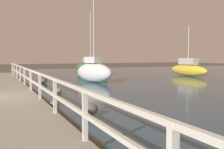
% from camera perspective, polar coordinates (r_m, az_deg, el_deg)
% --- Properties ---
extents(railing, '(0.10, 32.50, 1.10)m').
position_cam_1_polar(railing, '(12.68, -16.50, -0.83)').
color(railing, silver).
rests_on(railing, dock_walkway).
extents(boulder_water_edge, '(0.46, 0.41, 0.34)m').
position_cam_1_polar(boulder_water_edge, '(14.29, -11.76, -3.62)').
color(boulder_water_edge, gray).
rests_on(boulder_water_edge, ground).
extents(boulder_downstream, '(0.37, 0.33, 0.28)m').
position_cam_1_polar(boulder_downstream, '(10.85, -12.35, -6.22)').
color(boulder_downstream, slate).
rests_on(boulder_downstream, ground).
extents(boulder_far_strip, '(0.61, 0.55, 0.46)m').
position_cam_1_polar(boulder_far_strip, '(9.12, -4.95, -7.49)').
color(boulder_far_strip, '#666056').
rests_on(boulder_far_strip, ground).
extents(boulder_upstream, '(0.59, 0.53, 0.45)m').
position_cam_1_polar(boulder_upstream, '(20.56, -14.68, -1.22)').
color(boulder_upstream, '#666056').
rests_on(boulder_upstream, ground).
extents(sailboat_green, '(2.50, 5.66, 6.76)m').
position_cam_1_polar(sailboat_green, '(28.46, -4.68, 1.50)').
color(sailboat_green, '#236B42').
rests_on(sailboat_green, water_surface).
extents(sailboat_yellow, '(1.07, 5.38, 5.12)m').
position_cam_1_polar(sailboat_yellow, '(28.34, 16.23, 1.19)').
color(sailboat_yellow, gold).
rests_on(sailboat_yellow, water_surface).
extents(sailboat_white, '(2.49, 4.17, 7.03)m').
position_cam_1_polar(sailboat_white, '(20.58, -3.96, 0.65)').
color(sailboat_white, white).
rests_on(sailboat_white, water_surface).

